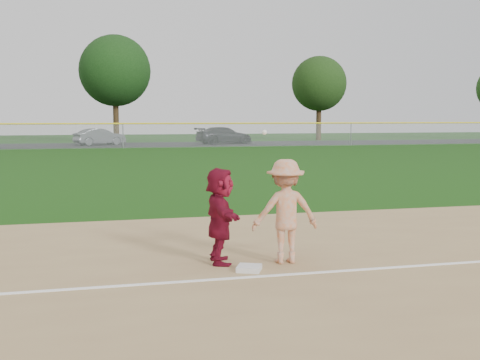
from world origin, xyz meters
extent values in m
plane|color=#15400C|center=(0.00, 0.00, 0.00)|extent=(160.00, 160.00, 0.00)
cube|color=white|center=(0.00, -0.80, 0.03)|extent=(60.00, 0.10, 0.01)
cube|color=black|center=(0.00, 46.00, 0.01)|extent=(120.00, 10.00, 0.01)
cube|color=silver|center=(-0.33, -0.40, 0.06)|extent=(0.50, 0.50, 0.08)
imported|color=maroon|center=(-0.67, 0.23, 0.84)|extent=(0.63, 1.56, 1.64)
imported|color=#57595F|center=(-1.73, 46.28, 0.76)|extent=(4.79, 3.26, 1.49)
imported|color=black|center=(9.75, 45.93, 0.80)|extent=(5.80, 3.38, 1.58)
imported|color=#AFAFB2|center=(0.42, 0.01, 0.91)|extent=(1.18, 0.72, 1.77)
sphere|color=white|center=(0.06, 0.08, 2.25)|extent=(0.08, 0.08, 0.08)
plane|color=#999EA0|center=(0.00, 40.00, 1.00)|extent=(110.00, 0.00, 110.00)
cylinder|color=yellow|center=(0.00, 40.00, 2.00)|extent=(110.00, 0.12, 0.12)
cylinder|color=gray|center=(0.00, 40.00, 1.00)|extent=(0.08, 0.08, 2.00)
cylinder|color=gray|center=(20.00, 40.00, 1.00)|extent=(0.08, 0.08, 2.00)
cylinder|color=#332412|center=(0.00, 51.50, 2.05)|extent=(0.56, 0.56, 4.10)
sphere|color=black|center=(0.00, 51.50, 7.08)|extent=(7.00, 7.00, 7.00)
cylinder|color=#322212|center=(22.00, 52.80, 1.82)|extent=(0.56, 0.56, 3.64)
sphere|color=black|center=(22.00, 52.80, 6.19)|extent=(6.00, 6.00, 6.00)
camera|label=1|loc=(-2.82, -9.61, 2.50)|focal=45.00mm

